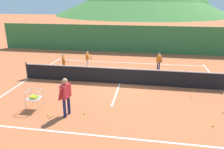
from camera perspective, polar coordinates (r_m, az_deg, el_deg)
ground_plane at (r=12.87m, az=2.04°, el=-2.42°), size 120.00×120.00×0.00m
line_baseline_near at (r=8.24m, az=-2.94°, el=-15.72°), size 11.53×0.08×0.01m
line_baseline_far at (r=17.20m, az=4.03°, el=3.09°), size 11.53×0.08×0.01m
line_sideline_west at (r=14.71m, az=-20.83°, el=-0.92°), size 0.08×9.87×0.01m
line_sideline_east at (r=13.47m, az=27.20°, el=-3.61°), size 0.08×9.87×0.01m
line_service_center at (r=12.87m, az=2.04°, el=-2.41°), size 0.08×5.85×0.01m
tennis_net at (r=12.70m, az=2.07°, el=-0.32°), size 11.78×0.08×1.05m
instructor at (r=9.25m, az=-12.03°, el=-4.89°), size 0.44×0.82×1.69m
student_0 at (r=14.91m, az=-12.49°, el=3.27°), size 0.57×0.53×1.29m
student_1 at (r=15.80m, az=-6.42°, el=4.31°), size 0.45×0.57×1.21m
student_2 at (r=15.39m, az=12.16°, el=3.70°), size 0.42×0.69×1.25m
ball_cart at (r=10.33m, az=-19.70°, el=-5.56°), size 0.58×0.58×0.90m
tennis_ball_0 at (r=9.86m, az=-16.31°, el=-10.07°), size 0.07×0.07×0.07m
tennis_ball_1 at (r=10.80m, az=27.09°, el=-8.83°), size 0.07×0.07×0.07m
tennis_ball_2 at (r=11.78m, az=19.90°, el=-5.53°), size 0.07×0.07×0.07m
tennis_ball_3 at (r=12.55m, az=20.33°, el=-4.07°), size 0.07×0.07×0.07m
tennis_ball_5 at (r=9.66m, az=-7.16°, el=-10.03°), size 0.07×0.07×0.07m
tennis_ball_6 at (r=9.60m, az=24.89°, el=-12.01°), size 0.07×0.07×0.07m
tennis_ball_7 at (r=11.34m, az=7.01°, el=-5.43°), size 0.07×0.07×0.07m
windscreen_fence at (r=20.44m, az=5.12°, el=9.17°), size 25.37×0.08×2.49m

